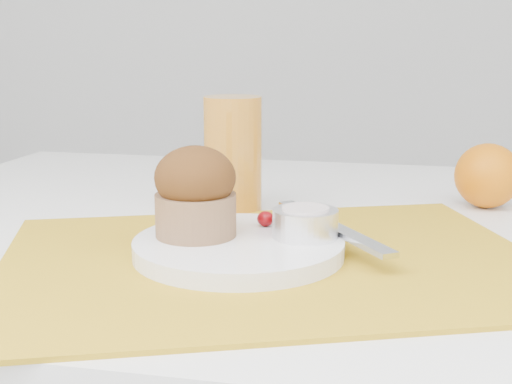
% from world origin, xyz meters
% --- Properties ---
extents(placemat, '(0.61, 0.53, 0.00)m').
position_xyz_m(placemat, '(-0.05, -0.11, 0.75)').
color(placemat, gold).
rests_on(placemat, table).
extents(plate, '(0.22, 0.22, 0.02)m').
position_xyz_m(plate, '(-0.09, -0.11, 0.76)').
color(plate, white).
rests_on(plate, placemat).
extents(ramekin, '(0.07, 0.07, 0.03)m').
position_xyz_m(ramekin, '(-0.03, -0.09, 0.78)').
color(ramekin, white).
rests_on(ramekin, plate).
extents(cream, '(0.05, 0.05, 0.01)m').
position_xyz_m(cream, '(-0.03, -0.09, 0.80)').
color(cream, beige).
rests_on(cream, ramekin).
extents(raspberry_near, '(0.02, 0.02, 0.02)m').
position_xyz_m(raspberry_near, '(-0.07, -0.05, 0.78)').
color(raspberry_near, '#550205').
rests_on(raspberry_near, plate).
extents(raspberry_far, '(0.02, 0.02, 0.02)m').
position_xyz_m(raspberry_far, '(-0.05, -0.06, 0.78)').
color(raspberry_far, '#580402').
rests_on(raspberry_far, plate).
extents(butter_knife, '(0.14, 0.19, 0.01)m').
position_xyz_m(butter_knife, '(-0.00, -0.05, 0.77)').
color(butter_knife, silver).
rests_on(butter_knife, plate).
extents(orange, '(0.08, 0.08, 0.08)m').
position_xyz_m(orange, '(0.17, 0.17, 0.79)').
color(orange, orange).
rests_on(orange, table).
extents(juice_glass, '(0.07, 0.07, 0.14)m').
position_xyz_m(juice_glass, '(-0.14, 0.08, 0.82)').
color(juice_glass, orange).
rests_on(juice_glass, table).
extents(muffin, '(0.09, 0.09, 0.09)m').
position_xyz_m(muffin, '(-0.13, -0.10, 0.81)').
color(muffin, '#8F6745').
rests_on(muffin, plate).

